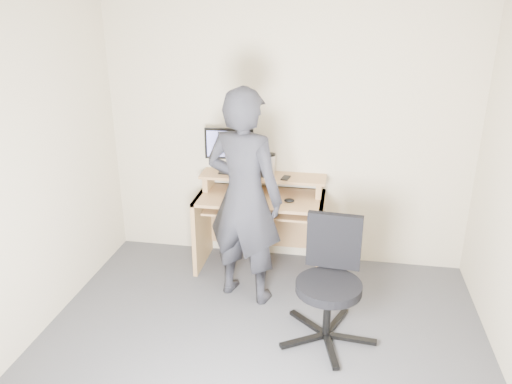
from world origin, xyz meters
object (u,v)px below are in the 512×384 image
(monitor, at_px, (229,147))
(office_chair, at_px, (330,276))
(person, at_px, (244,198))
(desk, at_px, (262,213))

(monitor, relative_size, office_chair, 0.49)
(office_chair, relative_size, person, 0.51)
(monitor, distance_m, person, 0.77)
(desk, bearing_deg, office_chair, -55.96)
(monitor, distance_m, office_chair, 1.65)
(desk, xyz_separation_m, office_chair, (0.70, -1.03, -0.03))
(desk, height_order, person, person)
(monitor, relative_size, person, 0.25)
(office_chair, distance_m, person, 0.97)
(desk, relative_size, monitor, 2.57)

